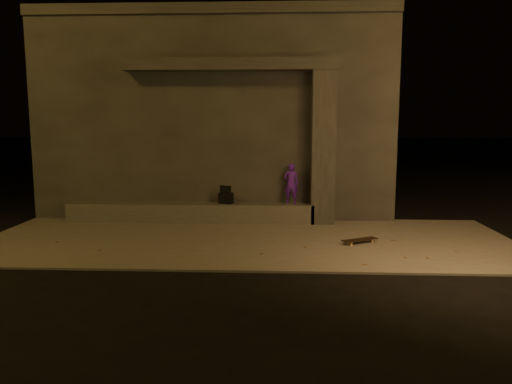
{
  "coord_description": "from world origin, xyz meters",
  "views": [
    {
      "loc": [
        0.66,
        -8.14,
        2.52
      ],
      "look_at": [
        0.19,
        2.0,
        1.03
      ],
      "focal_mm": 35.0,
      "sensor_mm": 36.0,
      "label": 1
    }
  ],
  "objects_px": {
    "column": "(323,148)",
    "skateboarder": "(291,184)",
    "backpack": "(226,197)",
    "skateboard": "(360,240)"
  },
  "relations": [
    {
      "from": "column",
      "to": "skateboarder",
      "type": "height_order",
      "value": "column"
    },
    {
      "from": "column",
      "to": "skateboarder",
      "type": "distance_m",
      "value": 1.14
    },
    {
      "from": "column",
      "to": "backpack",
      "type": "xyz_separation_m",
      "value": [
        -2.32,
        0.0,
        -1.2
      ]
    },
    {
      "from": "backpack",
      "to": "skateboard",
      "type": "relative_size",
      "value": 0.58
    },
    {
      "from": "backpack",
      "to": "skateboard",
      "type": "xyz_separation_m",
      "value": [
        2.92,
        -2.02,
        -0.53
      ]
    },
    {
      "from": "column",
      "to": "backpack",
      "type": "bearing_deg",
      "value": 180.0
    },
    {
      "from": "column",
      "to": "backpack",
      "type": "relative_size",
      "value": 8.01
    },
    {
      "from": "column",
      "to": "skateboard",
      "type": "xyz_separation_m",
      "value": [
        0.59,
        -2.02,
        -1.73
      ]
    },
    {
      "from": "column",
      "to": "skateboard",
      "type": "height_order",
      "value": "column"
    },
    {
      "from": "skateboard",
      "to": "backpack",
      "type": "bearing_deg",
      "value": 116.7
    }
  ]
}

